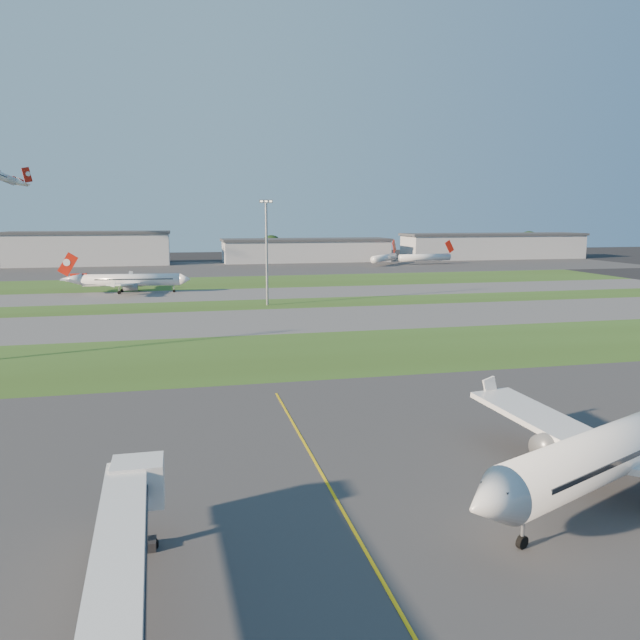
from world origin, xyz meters
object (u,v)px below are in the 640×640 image
object	(u,v)px
jet_bridge	(116,589)
mini_jet_far	(425,257)
mini_jet_near	(384,258)
airliner_taxiing	(130,280)
light_mast_centre	(267,245)
airliner_parked	(631,444)

from	to	relation	value
jet_bridge	mini_jet_far	world-z (taller)	mini_jet_far
jet_bridge	mini_jet_near	distance (m)	259.18
mini_jet_far	jet_bridge	bearing A→B (deg)	-123.58
airliner_taxiing	light_mast_centre	distance (m)	49.63
mini_jet_near	mini_jet_far	bearing A→B (deg)	-52.75
mini_jet_near	jet_bridge	bearing A→B (deg)	-162.17
mini_jet_near	light_mast_centre	size ratio (longest dim) A/B	0.90
airliner_parked	jet_bridge	bearing A→B (deg)	172.32
jet_bridge	light_mast_centre	distance (m)	126.17
airliner_taxiing	mini_jet_near	size ratio (longest dim) A/B	1.46
light_mast_centre	airliner_parked	bearing A→B (deg)	-83.50
mini_jet_far	airliner_taxiing	bearing A→B (deg)	-154.25
mini_jet_far	light_mast_centre	bearing A→B (deg)	-135.56
mini_jet_near	light_mast_centre	bearing A→B (deg)	-171.46
jet_bridge	airliner_parked	world-z (taller)	airliner_parked
airliner_taxiing	mini_jet_near	xyz separation A→B (m)	(105.10, 84.24, -0.43)
airliner_taxiing	light_mast_centre	size ratio (longest dim) A/B	1.31
mini_jet_far	airliner_parked	bearing A→B (deg)	-116.64
airliner_parked	airliner_taxiing	world-z (taller)	airliner_parked
airliner_taxiing	airliner_parked	bearing A→B (deg)	113.39
airliner_taxiing	mini_jet_far	world-z (taller)	airliner_taxiing
airliner_taxiing	light_mast_centre	bearing A→B (deg)	141.31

